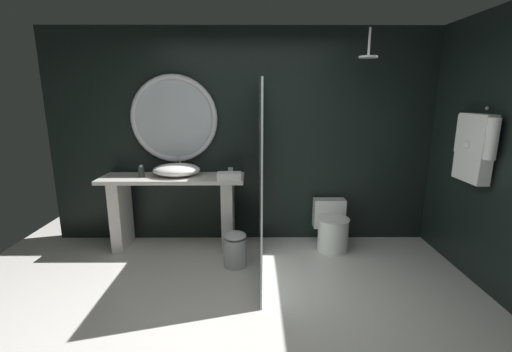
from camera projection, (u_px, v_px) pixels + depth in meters
name	position (u px, v px, depth m)	size (l,w,h in m)	color
ground_plane	(240.00, 331.00, 2.73)	(5.76, 5.76, 0.00)	silver
back_wall_panel	(245.00, 138.00, 4.28)	(4.80, 0.10, 2.60)	black
side_wall_right	(496.00, 153.00, 3.18)	(0.10, 2.47, 2.60)	black
vanity_counter	(174.00, 204.00, 4.14)	(1.68, 0.50, 0.88)	silver
vessel_sink	(177.00, 170.00, 4.08)	(0.55, 0.45, 0.22)	white
tumbler_cup	(230.00, 172.00, 4.10)	(0.06, 0.06, 0.10)	silver
soap_dispenser	(141.00, 172.00, 4.03)	(0.07, 0.07, 0.14)	#282D28
round_wall_mirror	(174.00, 119.00, 4.14)	(1.04, 0.07, 1.04)	silver
shower_glass_panel	(260.00, 179.00, 3.54)	(0.02, 1.58, 1.95)	silver
rain_shower_head	(368.00, 54.00, 3.62)	(0.20, 0.20, 0.30)	silver
hanging_bathrobe	(474.00, 146.00, 3.28)	(0.20, 0.56, 0.71)	silver
toilet	(332.00, 227.00, 4.18)	(0.39, 0.56, 0.56)	white
waste_bin	(235.00, 249.00, 3.74)	(0.25, 0.25, 0.39)	silver
folded_hand_towel	(229.00, 176.00, 3.91)	(0.27, 0.16, 0.08)	white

